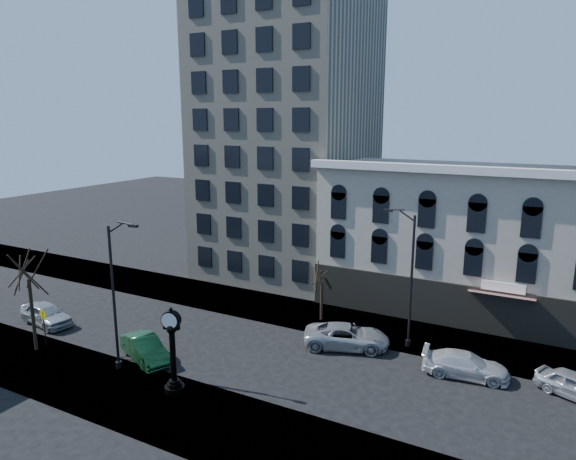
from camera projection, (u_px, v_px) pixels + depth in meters
The scene contains 16 objects.
ground at pixel (236, 349), 35.93m from camera, with size 160.00×160.00×0.00m, color black.
sidewalk_far at pixel (289, 311), 42.81m from camera, with size 160.00×6.00×0.12m, color gray.
sidewalk_near at pixel (157, 403), 29.03m from camera, with size 160.00×6.00×0.12m, color gray.
cream_tower at pixel (287, 82), 50.87m from camera, with size 15.90×15.40×42.50m.
victorian_row at pixel (461, 239), 42.80m from camera, with size 22.60×11.19×12.50m.
street_clock at pixel (173, 354), 29.72m from camera, with size 1.18×1.18×5.21m.
street_lamp_near at pixel (120, 257), 31.13m from camera, with size 2.56×0.52×9.89m.
street_lamp_far at pixel (403, 241), 35.00m from camera, with size 2.57×0.52×9.92m.
bare_tree_near at pixel (27, 263), 34.33m from camera, with size 4.80×4.80×8.24m.
bare_tree_far at pixel (322, 274), 40.13m from camera, with size 2.92×2.92×5.01m.
warning_sign at pixel (44, 320), 35.90m from camera, with size 0.89×0.14×2.73m.
car_near_a at pixel (46, 314), 40.08m from camera, with size 2.03×5.05×1.72m, color #A5A8AD.
car_near_b at pixel (145, 349), 34.20m from camera, with size 1.71×4.90×1.61m, color #143F1E.
car_far_a at pixel (347, 336), 36.07m from camera, with size 2.75×5.96×1.66m, color #A5A8AD.
car_far_b at pixel (466, 365), 32.03m from camera, with size 2.14×5.26×1.53m, color silver.
car_far_c at pixel (576, 386), 29.56m from camera, with size 1.78×4.42×1.51m, color #A5A8AD.
Camera 1 is at (18.93, -27.64, 15.88)m, focal length 32.00 mm.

